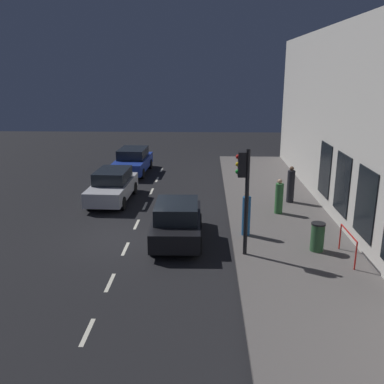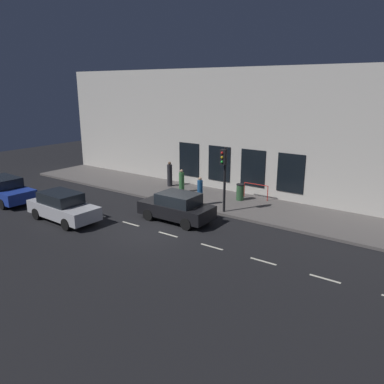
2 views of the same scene
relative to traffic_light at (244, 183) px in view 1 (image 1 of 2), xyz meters
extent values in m
plane|color=black|center=(-4.24, 1.62, -2.73)|extent=(60.00, 60.00, 0.00)
cube|color=#5B5654|center=(2.01, 1.62, -2.66)|extent=(4.50, 32.00, 0.15)
cube|color=beige|center=(4.56, 1.62, 1.43)|extent=(0.60, 32.00, 8.33)
cube|color=black|center=(4.23, 0.33, -0.77)|extent=(0.04, 1.74, 2.43)
cube|color=black|center=(4.23, 2.91, -0.77)|extent=(0.04, 1.74, 2.43)
cube|color=black|center=(4.23, 5.50, -0.77)|extent=(0.04, 1.74, 2.43)
cube|color=beige|center=(-4.24, -4.58, -2.73)|extent=(0.12, 1.20, 0.01)
cube|color=beige|center=(-4.24, -1.98, -2.73)|extent=(0.12, 1.20, 0.01)
cube|color=beige|center=(-4.24, 0.62, -2.73)|extent=(0.12, 1.20, 0.01)
cube|color=beige|center=(-4.24, 3.22, -2.73)|extent=(0.12, 1.20, 0.01)
cube|color=beige|center=(-4.24, 5.82, -2.73)|extent=(0.12, 1.20, 0.01)
cube|color=beige|center=(-4.24, 8.42, -2.73)|extent=(0.12, 1.20, 0.01)
cube|color=beige|center=(-4.24, 11.02, -2.73)|extent=(0.12, 1.20, 0.01)
cube|color=beige|center=(-4.24, 13.62, -2.73)|extent=(0.12, 1.20, 0.01)
cylinder|color=black|center=(0.11, 0.00, -0.71)|extent=(0.14, 0.14, 3.75)
cube|color=black|center=(-0.09, 0.00, 0.65)|extent=(0.26, 0.32, 0.84)
sphere|color=red|center=(-0.23, 0.00, 0.90)|extent=(0.15, 0.15, 0.15)
sphere|color=gold|center=(-0.23, 0.00, 0.65)|extent=(0.15, 0.15, 0.15)
sphere|color=green|center=(-0.23, 0.00, 0.39)|extent=(0.15, 0.15, 0.15)
cube|color=#1E389E|center=(-5.97, 12.62, -2.10)|extent=(2.03, 4.64, 0.70)
cube|color=black|center=(-5.97, 12.81, -1.45)|extent=(1.73, 2.44, 0.60)
cylinder|color=black|center=(-5.15, 11.17, -2.41)|extent=(0.24, 0.65, 0.64)
cylinder|color=black|center=(-6.90, 11.24, -2.41)|extent=(0.24, 0.65, 0.64)
cylinder|color=black|center=(-5.05, 14.01, -2.41)|extent=(0.24, 0.65, 0.64)
cylinder|color=black|center=(-6.80, 14.07, -2.41)|extent=(0.24, 0.65, 0.64)
cube|color=black|center=(-2.38, 1.55, -2.10)|extent=(1.87, 4.15, 0.70)
cube|color=black|center=(-2.37, 1.39, -1.45)|extent=(1.62, 2.17, 0.60)
cylinder|color=black|center=(-3.24, 2.82, -2.41)|extent=(0.23, 0.64, 0.64)
cylinder|color=black|center=(-1.55, 2.85, -2.41)|extent=(0.23, 0.64, 0.64)
cylinder|color=black|center=(-3.20, 0.26, -2.41)|extent=(0.23, 0.64, 0.64)
cylinder|color=black|center=(-1.51, 0.29, -2.41)|extent=(0.23, 0.64, 0.64)
cube|color=#B7B7BC|center=(-5.98, 6.58, -2.10)|extent=(1.90, 4.48, 0.70)
cube|color=black|center=(-5.97, 6.75, -1.45)|extent=(1.62, 2.35, 0.60)
cylinder|color=black|center=(-5.21, 5.18, -2.41)|extent=(0.24, 0.65, 0.64)
cylinder|color=black|center=(-6.84, 5.23, -2.41)|extent=(0.24, 0.65, 0.64)
cylinder|color=black|center=(-5.12, 7.92, -2.41)|extent=(0.24, 0.65, 0.64)
cylinder|color=black|center=(-6.75, 7.97, -2.41)|extent=(0.24, 0.65, 0.64)
cylinder|color=#232328|center=(2.86, 6.24, -1.79)|extent=(0.40, 0.40, 1.57)
sphere|color=brown|center=(2.86, 6.24, -0.90)|extent=(0.21, 0.21, 0.21)
cube|color=brown|center=(2.87, 6.34, -0.90)|extent=(0.06, 0.04, 0.06)
cylinder|color=#336B38|center=(2.02, 4.52, -1.89)|extent=(0.49, 0.49, 1.38)
sphere|color=tan|center=(2.02, 4.52, -1.10)|extent=(0.21, 0.21, 0.21)
cube|color=tan|center=(1.93, 4.56, -1.10)|extent=(0.06, 0.07, 0.06)
cylinder|color=#1E5189|center=(0.30, 1.82, -1.81)|extent=(0.46, 0.46, 1.55)
sphere|color=tan|center=(0.30, 1.82, -0.93)|extent=(0.20, 0.20, 0.20)
cube|color=tan|center=(0.23, 1.89, -0.93)|extent=(0.07, 0.07, 0.06)
cylinder|color=#2D5633|center=(2.72, 0.38, -2.09)|extent=(0.48, 0.48, 0.98)
cylinder|color=black|center=(2.72, 0.38, -1.57)|extent=(0.50, 0.50, 0.06)
cylinder|color=red|center=(3.57, -1.11, -2.11)|extent=(0.05, 0.05, 0.95)
cylinder|color=red|center=(3.57, 0.54, -2.11)|extent=(0.05, 0.05, 0.95)
cylinder|color=red|center=(3.57, -0.28, -1.63)|extent=(0.05, 1.65, 0.05)
camera|label=1|loc=(-1.28, -13.78, 3.64)|focal=39.60mm
camera|label=2|loc=(-18.06, -10.79, 4.46)|focal=35.86mm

